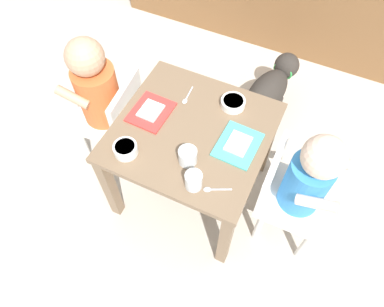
{
  "coord_description": "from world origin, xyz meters",
  "views": [
    {
      "loc": [
        0.36,
        -0.75,
        1.58
      ],
      "look_at": [
        0.0,
        0.0,
        0.31
      ],
      "focal_mm": 33.61,
      "sensor_mm": 36.0,
      "label": 1
    }
  ],
  "objects_px": {
    "veggie_bowl_far": "(233,103)",
    "food_tray_right": "(238,144)",
    "dining_table": "(192,142)",
    "seated_child_left": "(99,92)",
    "dog": "(270,88)",
    "water_cup_left": "(194,181)",
    "seated_child_right": "(304,182)",
    "water_cup_right": "(188,157)",
    "spoon_by_right_tray": "(187,97)",
    "food_tray_left": "(151,112)",
    "veggie_bowl_near": "(125,149)",
    "spoon_by_left_tray": "(215,189)"
  },
  "relations": [
    {
      "from": "dining_table",
      "to": "dog",
      "type": "bearing_deg",
      "value": 74.56
    },
    {
      "from": "spoon_by_right_tray",
      "to": "food_tray_right",
      "type": "bearing_deg",
      "value": -25.86
    },
    {
      "from": "dog",
      "to": "veggie_bowl_near",
      "type": "height_order",
      "value": "veggie_bowl_near"
    },
    {
      "from": "dining_table",
      "to": "spoon_by_right_tray",
      "type": "relative_size",
      "value": 5.94
    },
    {
      "from": "dining_table",
      "to": "food_tray_right",
      "type": "bearing_deg",
      "value": 2.87
    },
    {
      "from": "dog",
      "to": "food_tray_left",
      "type": "bearing_deg",
      "value": -120.76
    },
    {
      "from": "veggie_bowl_near",
      "to": "veggie_bowl_far",
      "type": "bearing_deg",
      "value": 54.37
    },
    {
      "from": "veggie_bowl_far",
      "to": "water_cup_right",
      "type": "bearing_deg",
      "value": -98.91
    },
    {
      "from": "seated_child_right",
      "to": "veggie_bowl_near",
      "type": "distance_m",
      "value": 0.67
    },
    {
      "from": "seated_child_right",
      "to": "dog",
      "type": "xyz_separation_m",
      "value": [
        -0.29,
        0.6,
        -0.22
      ]
    },
    {
      "from": "dining_table",
      "to": "food_tray_right",
      "type": "height_order",
      "value": "food_tray_right"
    },
    {
      "from": "seated_child_left",
      "to": "veggie_bowl_far",
      "type": "xyz_separation_m",
      "value": [
        0.55,
        0.14,
        0.05
      ]
    },
    {
      "from": "seated_child_left",
      "to": "water_cup_left",
      "type": "bearing_deg",
      "value": -24.12
    },
    {
      "from": "spoon_by_right_tray",
      "to": "water_cup_left",
      "type": "bearing_deg",
      "value": -61.09
    },
    {
      "from": "seated_child_right",
      "to": "water_cup_left",
      "type": "xyz_separation_m",
      "value": [
        -0.35,
        -0.21,
        0.08
      ]
    },
    {
      "from": "seated_child_right",
      "to": "water_cup_left",
      "type": "height_order",
      "value": "seated_child_right"
    },
    {
      "from": "veggie_bowl_near",
      "to": "spoon_by_right_tray",
      "type": "relative_size",
      "value": 0.89
    },
    {
      "from": "water_cup_right",
      "to": "spoon_by_left_tray",
      "type": "relative_size",
      "value": 0.71
    },
    {
      "from": "seated_child_left",
      "to": "spoon_by_left_tray",
      "type": "bearing_deg",
      "value": -20.48
    },
    {
      "from": "seated_child_left",
      "to": "veggie_bowl_far",
      "type": "bearing_deg",
      "value": 14.52
    },
    {
      "from": "veggie_bowl_near",
      "to": "spoon_by_right_tray",
      "type": "distance_m",
      "value": 0.35
    },
    {
      "from": "seated_child_right",
      "to": "veggie_bowl_far",
      "type": "xyz_separation_m",
      "value": [
        -0.36,
        0.19,
        0.06
      ]
    },
    {
      "from": "dining_table",
      "to": "veggie_bowl_near",
      "type": "bearing_deg",
      "value": -131.85
    },
    {
      "from": "dining_table",
      "to": "seated_child_right",
      "type": "bearing_deg",
      "value": -0.54
    },
    {
      "from": "dog",
      "to": "water_cup_left",
      "type": "bearing_deg",
      "value": -94.07
    },
    {
      "from": "water_cup_right",
      "to": "veggie_bowl_far",
      "type": "height_order",
      "value": "water_cup_right"
    },
    {
      "from": "veggie_bowl_far",
      "to": "spoon_by_left_tray",
      "type": "xyz_separation_m",
      "value": [
        0.09,
        -0.38,
        -0.01
      ]
    },
    {
      "from": "spoon_by_left_tray",
      "to": "spoon_by_right_tray",
      "type": "xyz_separation_m",
      "value": [
        -0.27,
        0.34,
        0.0
      ]
    },
    {
      "from": "seated_child_right",
      "to": "food_tray_left",
      "type": "distance_m",
      "value": 0.65
    },
    {
      "from": "dining_table",
      "to": "seated_child_left",
      "type": "distance_m",
      "value": 0.46
    },
    {
      "from": "water_cup_left",
      "to": "veggie_bowl_far",
      "type": "xyz_separation_m",
      "value": [
        -0.01,
        0.4,
        -0.01
      ]
    },
    {
      "from": "food_tray_left",
      "to": "food_tray_right",
      "type": "xyz_separation_m",
      "value": [
        0.37,
        -0.0,
        0.0
      ]
    },
    {
      "from": "dining_table",
      "to": "seated_child_left",
      "type": "relative_size",
      "value": 0.84
    },
    {
      "from": "veggie_bowl_far",
      "to": "veggie_bowl_near",
      "type": "xyz_separation_m",
      "value": [
        -0.27,
        -0.38,
        0.0
      ]
    },
    {
      "from": "food_tray_left",
      "to": "dining_table",
      "type": "bearing_deg",
      "value": -2.87
    },
    {
      "from": "seated_child_right",
      "to": "veggie_bowl_near",
      "type": "bearing_deg",
      "value": -163.12
    },
    {
      "from": "dog",
      "to": "spoon_by_right_tray",
      "type": "relative_size",
      "value": 4.38
    },
    {
      "from": "seated_child_left",
      "to": "food_tray_left",
      "type": "bearing_deg",
      "value": -6.19
    },
    {
      "from": "dog",
      "to": "veggie_bowl_far",
      "type": "relative_size",
      "value": 4.41
    },
    {
      "from": "water_cup_left",
      "to": "veggie_bowl_far",
      "type": "bearing_deg",
      "value": 91.73
    },
    {
      "from": "dining_table",
      "to": "seated_child_right",
      "type": "xyz_separation_m",
      "value": [
        0.46,
        -0.0,
        0.03
      ]
    },
    {
      "from": "water_cup_right",
      "to": "spoon_by_right_tray",
      "type": "bearing_deg",
      "value": 116.24
    },
    {
      "from": "seated_child_right",
      "to": "veggie_bowl_far",
      "type": "relative_size",
      "value": 6.83
    },
    {
      "from": "seated_child_right",
      "to": "spoon_by_right_tray",
      "type": "height_order",
      "value": "seated_child_right"
    },
    {
      "from": "veggie_bowl_far",
      "to": "food_tray_right",
      "type": "bearing_deg",
      "value": -62.5
    },
    {
      "from": "dog",
      "to": "water_cup_right",
      "type": "distance_m",
      "value": 0.8
    },
    {
      "from": "dog",
      "to": "dining_table",
      "type": "bearing_deg",
      "value": -105.44
    },
    {
      "from": "dining_table",
      "to": "food_tray_left",
      "type": "relative_size",
      "value": 3.34
    },
    {
      "from": "food_tray_right",
      "to": "food_tray_left",
      "type": "bearing_deg",
      "value": 180.0
    },
    {
      "from": "seated_child_right",
      "to": "spoon_by_right_tray",
      "type": "relative_size",
      "value": 6.78
    }
  ]
}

